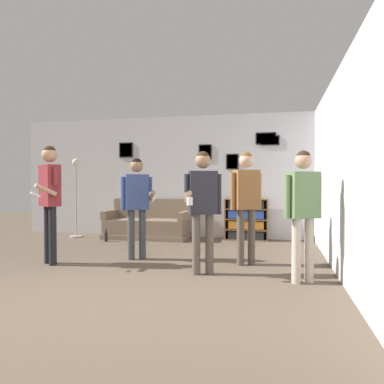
{
  "coord_description": "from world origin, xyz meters",
  "views": [
    {
      "loc": [
        1.98,
        -3.36,
        1.21
      ],
      "look_at": [
        0.67,
        2.39,
        1.07
      ],
      "focal_mm": 35.0,
      "sensor_mm": 36.0,
      "label": 1
    }
  ],
  "objects_px": {
    "drinking_cup": "(237,196)",
    "bookshelf": "(246,219)",
    "bottle_on_floor": "(106,236)",
    "person_spectator_near_bookshelf": "(246,196)",
    "person_player_foreground_left": "(50,191)",
    "floor_lamp": "(76,190)",
    "person_player_foreground_center": "(137,198)",
    "couch": "(147,225)",
    "person_spectator_far_right": "(303,202)",
    "person_watcher_holding_cup": "(203,199)"
  },
  "relations": [
    {
      "from": "drinking_cup",
      "to": "bookshelf",
      "type": "bearing_deg",
      "value": 0.16
    },
    {
      "from": "bottle_on_floor",
      "to": "person_spectator_near_bookshelf",
      "type": "bearing_deg",
      "value": -27.56
    },
    {
      "from": "person_player_foreground_left",
      "to": "drinking_cup",
      "type": "relative_size",
      "value": 16.28
    },
    {
      "from": "bottle_on_floor",
      "to": "floor_lamp",
      "type": "bearing_deg",
      "value": 155.01
    },
    {
      "from": "person_spectator_near_bookshelf",
      "to": "drinking_cup",
      "type": "height_order",
      "value": "person_spectator_near_bookshelf"
    },
    {
      "from": "bookshelf",
      "to": "person_player_foreground_center",
      "type": "distance_m",
      "value": 2.89
    },
    {
      "from": "person_player_foreground_center",
      "to": "person_spectator_near_bookshelf",
      "type": "xyz_separation_m",
      "value": [
        1.72,
        -0.01,
        0.05
      ]
    },
    {
      "from": "person_player_foreground_left",
      "to": "person_player_foreground_center",
      "type": "distance_m",
      "value": 1.29
    },
    {
      "from": "bookshelf",
      "to": "floor_lamp",
      "type": "relative_size",
      "value": 0.52
    },
    {
      "from": "couch",
      "to": "drinking_cup",
      "type": "xyz_separation_m",
      "value": [
        1.93,
        0.2,
        0.65
      ]
    },
    {
      "from": "person_spectator_far_right",
      "to": "person_spectator_near_bookshelf",
      "type": "bearing_deg",
      "value": 131.3
    },
    {
      "from": "person_spectator_near_bookshelf",
      "to": "drinking_cup",
      "type": "relative_size",
      "value": 15.43
    },
    {
      "from": "person_player_foreground_center",
      "to": "bottle_on_floor",
      "type": "distance_m",
      "value": 2.19
    },
    {
      "from": "person_player_foreground_center",
      "to": "drinking_cup",
      "type": "xyz_separation_m",
      "value": [
        1.33,
        2.39,
        -0.05
      ]
    },
    {
      "from": "person_watcher_holding_cup",
      "to": "bottle_on_floor",
      "type": "bearing_deg",
      "value": 137.49
    },
    {
      "from": "floor_lamp",
      "to": "person_watcher_holding_cup",
      "type": "xyz_separation_m",
      "value": [
        3.41,
        -2.71,
        -0.05
      ]
    },
    {
      "from": "person_player_foreground_center",
      "to": "person_spectator_near_bookshelf",
      "type": "distance_m",
      "value": 1.72
    },
    {
      "from": "bookshelf",
      "to": "person_spectator_near_bookshelf",
      "type": "bearing_deg",
      "value": -85.64
    },
    {
      "from": "drinking_cup",
      "to": "person_spectator_near_bookshelf",
      "type": "bearing_deg",
      "value": -80.78
    },
    {
      "from": "floor_lamp",
      "to": "person_spectator_far_right",
      "type": "height_order",
      "value": "floor_lamp"
    },
    {
      "from": "couch",
      "to": "person_player_foreground_left",
      "type": "xyz_separation_m",
      "value": [
        -0.53,
        -2.81,
        0.81
      ]
    },
    {
      "from": "person_spectator_near_bookshelf",
      "to": "drinking_cup",
      "type": "distance_m",
      "value": 2.44
    },
    {
      "from": "bookshelf",
      "to": "person_player_foreground_left",
      "type": "relative_size",
      "value": 0.51
    },
    {
      "from": "person_spectator_far_right",
      "to": "drinking_cup",
      "type": "bearing_deg",
      "value": 109.31
    },
    {
      "from": "couch",
      "to": "person_spectator_far_right",
      "type": "xyz_separation_m",
      "value": [
        3.07,
        -3.06,
        0.69
      ]
    },
    {
      "from": "floor_lamp",
      "to": "person_watcher_holding_cup",
      "type": "relative_size",
      "value": 1.07
    },
    {
      "from": "person_player_foreground_left",
      "to": "bookshelf",
      "type": "bearing_deg",
      "value": 48.51
    },
    {
      "from": "person_player_foreground_center",
      "to": "drinking_cup",
      "type": "height_order",
      "value": "person_player_foreground_center"
    },
    {
      "from": "floor_lamp",
      "to": "person_player_foreground_center",
      "type": "bearing_deg",
      "value": -42.0
    },
    {
      "from": "person_watcher_holding_cup",
      "to": "bottle_on_floor",
      "type": "distance_m",
      "value": 3.49
    },
    {
      "from": "person_player_foreground_center",
      "to": "person_spectator_near_bookshelf",
      "type": "bearing_deg",
      "value": -0.43
    },
    {
      "from": "couch",
      "to": "floor_lamp",
      "type": "xyz_separation_m",
      "value": [
        -1.6,
        -0.21,
        0.76
      ]
    },
    {
      "from": "person_player_foreground_center",
      "to": "drinking_cup",
      "type": "relative_size",
      "value": 14.82
    },
    {
      "from": "person_watcher_holding_cup",
      "to": "person_spectator_near_bookshelf",
      "type": "height_order",
      "value": "person_spectator_near_bookshelf"
    },
    {
      "from": "person_spectator_near_bookshelf",
      "to": "couch",
      "type": "bearing_deg",
      "value": 136.51
    },
    {
      "from": "person_watcher_holding_cup",
      "to": "person_spectator_far_right",
      "type": "height_order",
      "value": "person_watcher_holding_cup"
    },
    {
      "from": "floor_lamp",
      "to": "bottle_on_floor",
      "type": "bearing_deg",
      "value": -24.99
    },
    {
      "from": "couch",
      "to": "bottle_on_floor",
      "type": "relative_size",
      "value": 6.95
    },
    {
      "from": "bookshelf",
      "to": "drinking_cup",
      "type": "distance_m",
      "value": 0.54
    },
    {
      "from": "couch",
      "to": "drinking_cup",
      "type": "distance_m",
      "value": 2.05
    },
    {
      "from": "bookshelf",
      "to": "floor_lamp",
      "type": "height_order",
      "value": "floor_lamp"
    },
    {
      "from": "person_spectator_far_right",
      "to": "drinking_cup",
      "type": "height_order",
      "value": "person_spectator_far_right"
    },
    {
      "from": "floor_lamp",
      "to": "person_spectator_near_bookshelf",
      "type": "xyz_separation_m",
      "value": [
        3.92,
        -1.99,
        -0.02
      ]
    },
    {
      "from": "person_player_foreground_left",
      "to": "person_watcher_holding_cup",
      "type": "height_order",
      "value": "person_player_foreground_left"
    },
    {
      "from": "person_player_foreground_center",
      "to": "floor_lamp",
      "type": "bearing_deg",
      "value": 138.0
    },
    {
      "from": "person_spectator_far_right",
      "to": "bookshelf",
      "type": "bearing_deg",
      "value": 106.01
    },
    {
      "from": "bottle_on_floor",
      "to": "person_watcher_holding_cup",
      "type": "bearing_deg",
      "value": -42.51
    },
    {
      "from": "person_player_foreground_center",
      "to": "person_player_foreground_left",
      "type": "bearing_deg",
      "value": -151.16
    },
    {
      "from": "person_player_foreground_center",
      "to": "couch",
      "type": "bearing_deg",
      "value": 105.41
    },
    {
      "from": "couch",
      "to": "floor_lamp",
      "type": "height_order",
      "value": "floor_lamp"
    }
  ]
}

